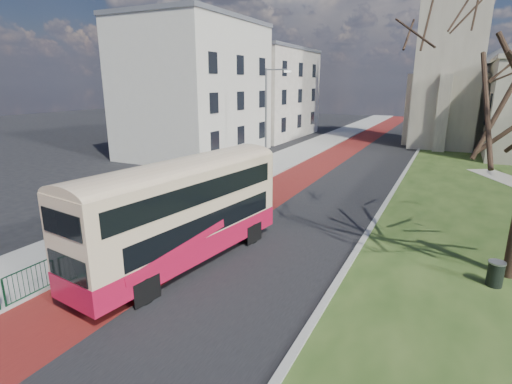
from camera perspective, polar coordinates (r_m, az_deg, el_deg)
The scene contains 13 objects.
ground at distance 16.44m, azimuth -11.19°, elevation -10.34°, with size 160.00×160.00×0.00m, color black.
road_carriageway at distance 33.31m, azimuth 12.26°, elevation 2.81°, with size 9.00×120.00×0.01m, color black.
bus_lane at distance 34.04m, azimuth 7.86°, elevation 3.28°, with size 3.40×120.00×0.01m, color #591414.
pavement_west at distance 35.38m, azimuth 2.01°, elevation 3.97°, with size 4.00×120.00×0.12m, color gray.
kerb_west at distance 34.62m, azimuth 5.03°, elevation 3.67°, with size 0.25×120.00×0.13m, color #999993.
kerb_east at distance 34.48m, azimuth 20.52°, elevation 2.70°, with size 0.25×80.00×0.13m, color #999993.
pedestrian_railing at distance 20.85m, azimuth -11.11°, elevation -3.08°, with size 0.07×24.00×1.12m.
gothic_church at distance 50.10m, azimuth 32.05°, elevation 20.16°, with size 16.38×18.00×40.00m.
street_block_near at distance 40.87m, azimuth -8.64°, elevation 14.45°, with size 10.30×14.30×13.00m.
street_block_far at distance 54.81m, azimuth 1.23°, elevation 14.02°, with size 10.30×16.30×11.50m.
streetlamp at distance 32.68m, azimuth 1.67°, elevation 11.05°, with size 2.13×0.18×8.00m.
bus at distance 15.76m, azimuth -10.39°, elevation -2.35°, with size 3.53×9.94×4.07m.
litter_bin at distance 16.75m, azimuth 31.02°, elevation -9.96°, with size 0.61×0.61×0.93m.
Camera 1 is at (9.24, -11.62, 7.05)m, focal length 28.00 mm.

